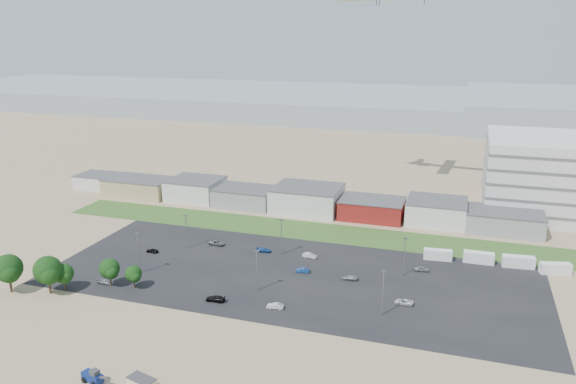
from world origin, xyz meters
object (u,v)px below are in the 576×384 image
at_px(parked_car_6, 264,250).
at_px(parked_car_8, 422,269).
at_px(parked_car_5, 152,251).
at_px(parked_car_11, 310,255).
at_px(parked_car_10, 105,282).
at_px(parked_car_13, 275,306).
at_px(telehandler, 92,376).
at_px(box_trailer_a, 438,255).
at_px(tree_far_left, 9,271).
at_px(parked_car_3, 215,299).
at_px(parked_car_12, 349,278).
at_px(parked_car_9, 217,243).
at_px(parked_car_7, 303,270).
at_px(parked_car_0, 404,302).

xyz_separation_m(parked_car_6, parked_car_8, (42.10, 0.30, 0.03)).
relative_size(parked_car_5, parked_car_11, 0.88).
relative_size(parked_car_5, parked_car_10, 0.86).
height_order(parked_car_10, parked_car_13, parked_car_13).
distance_m(parked_car_8, parked_car_10, 77.58).
xyz_separation_m(telehandler, parked_car_10, (-21.67, 33.96, -0.76)).
bearing_deg(parked_car_5, box_trailer_a, 106.77).
bearing_deg(box_trailer_a, parked_car_13, -134.61).
relative_size(tree_far_left, parked_car_5, 3.08).
distance_m(tree_far_left, parked_car_3, 48.23).
relative_size(parked_car_3, parked_car_12, 1.14).
height_order(parked_car_9, parked_car_11, parked_car_9).
bearing_deg(parked_car_7, box_trailer_a, 113.31).
height_order(telehandler, parked_car_9, telehandler).
height_order(telehandler, parked_car_10, telehandler).
bearing_deg(parked_car_12, parked_car_6, -113.93).
height_order(parked_car_7, parked_car_9, parked_car_9).
relative_size(parked_car_3, parked_car_13, 1.21).
bearing_deg(parked_car_9, tree_far_left, 143.34).
distance_m(box_trailer_a, parked_car_11, 33.80).
height_order(tree_far_left, parked_car_6, tree_far_left).
height_order(parked_car_3, parked_car_7, parked_car_3).
bearing_deg(parked_car_11, parked_car_3, 160.36).
bearing_deg(parked_car_5, parked_car_10, 1.63).
bearing_deg(parked_car_8, telehandler, 135.94).
bearing_deg(parked_car_3, parked_car_8, 123.55).
distance_m(parked_car_7, parked_car_13, 20.01).
relative_size(telehandler, parked_car_6, 1.56).
xyz_separation_m(parked_car_5, parked_car_11, (41.74, 9.90, 0.05)).
relative_size(parked_car_0, parked_car_11, 1.08).
bearing_deg(parked_car_13, box_trailer_a, 132.86).
bearing_deg(parked_car_5, parked_car_3, 56.30).
relative_size(parked_car_0, parked_car_7, 1.16).
relative_size(parked_car_8, parked_car_13, 0.99).
bearing_deg(parked_car_5, parked_car_6, 111.11).
xyz_separation_m(parked_car_3, parked_car_12, (26.08, 20.29, -0.08)).
distance_m(telehandler, parked_car_12, 63.64).
relative_size(telehandler, parked_car_5, 1.88).
relative_size(telehandler, parked_car_3, 1.43).
height_order(parked_car_0, parked_car_7, parked_car_7).
height_order(tree_far_left, parked_car_13, tree_far_left).
height_order(parked_car_5, parked_car_12, parked_car_5).
xyz_separation_m(parked_car_3, parked_car_9, (-14.31, 31.38, 0.01)).
bearing_deg(parked_car_7, parked_car_5, -97.50).
bearing_deg(parked_car_7, parked_car_9, -117.86).
bearing_deg(parked_car_3, parked_car_11, 154.23).
distance_m(parked_car_0, parked_car_5, 69.43).
bearing_deg(parked_car_6, parked_car_5, 100.80).
distance_m(parked_car_10, parked_car_13, 42.69).
bearing_deg(parked_car_11, parked_car_13, -175.16).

